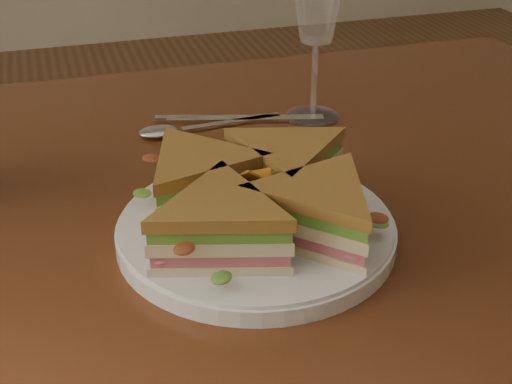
{
  "coord_description": "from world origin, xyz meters",
  "views": [
    {
      "loc": [
        -0.14,
        -0.63,
        1.12
      ],
      "look_at": [
        0.03,
        -0.09,
        0.8
      ],
      "focal_mm": 50.0,
      "sensor_mm": 36.0,
      "label": 1
    }
  ],
  "objects_px": {
    "plate": "(256,231)",
    "knife": "(234,119)",
    "sandwich_wedges": "(256,197)",
    "spoon": "(176,130)",
    "wine_glass": "(318,1)",
    "table": "(207,273)"
  },
  "relations": [
    {
      "from": "knife",
      "to": "wine_glass",
      "type": "xyz_separation_m",
      "value": [
        0.1,
        -0.02,
        0.15
      ]
    },
    {
      "from": "table",
      "to": "spoon",
      "type": "bearing_deg",
      "value": 88.65
    },
    {
      "from": "plate",
      "to": "knife",
      "type": "xyz_separation_m",
      "value": [
        0.05,
        0.27,
        -0.01
      ]
    },
    {
      "from": "wine_glass",
      "to": "sandwich_wedges",
      "type": "bearing_deg",
      "value": -121.39
    },
    {
      "from": "plate",
      "to": "sandwich_wedges",
      "type": "xyz_separation_m",
      "value": [
        -0.0,
        0.0,
        0.04
      ]
    },
    {
      "from": "plate",
      "to": "wine_glass",
      "type": "xyz_separation_m",
      "value": [
        0.15,
        0.25,
        0.14
      ]
    },
    {
      "from": "table",
      "to": "sandwich_wedges",
      "type": "bearing_deg",
      "value": -73.43
    },
    {
      "from": "table",
      "to": "wine_glass",
      "type": "distance_m",
      "value": 0.35
    },
    {
      "from": "knife",
      "to": "table",
      "type": "bearing_deg",
      "value": -98.79
    },
    {
      "from": "table",
      "to": "knife",
      "type": "bearing_deg",
      "value": 65.4
    },
    {
      "from": "plate",
      "to": "sandwich_wedges",
      "type": "height_order",
      "value": "sandwich_wedges"
    },
    {
      "from": "spoon",
      "to": "wine_glass",
      "type": "relative_size",
      "value": 0.88
    },
    {
      "from": "spoon",
      "to": "table",
      "type": "bearing_deg",
      "value": -95.0
    },
    {
      "from": "plate",
      "to": "table",
      "type": "bearing_deg",
      "value": 106.57
    },
    {
      "from": "spoon",
      "to": "knife",
      "type": "xyz_separation_m",
      "value": [
        0.08,
        0.02,
        -0.0
      ]
    },
    {
      "from": "table",
      "to": "plate",
      "type": "xyz_separation_m",
      "value": [
        0.03,
        -0.09,
        0.11
      ]
    },
    {
      "from": "knife",
      "to": "sandwich_wedges",
      "type": "bearing_deg",
      "value": -85.35
    },
    {
      "from": "spoon",
      "to": "knife",
      "type": "relative_size",
      "value": 0.87
    },
    {
      "from": "sandwich_wedges",
      "to": "knife",
      "type": "xyz_separation_m",
      "value": [
        0.05,
        0.27,
        -0.04
      ]
    },
    {
      "from": "plate",
      "to": "knife",
      "type": "relative_size",
      "value": 1.24
    },
    {
      "from": "knife",
      "to": "wine_glass",
      "type": "relative_size",
      "value": 1.01
    },
    {
      "from": "table",
      "to": "spoon",
      "type": "height_order",
      "value": "spoon"
    }
  ]
}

